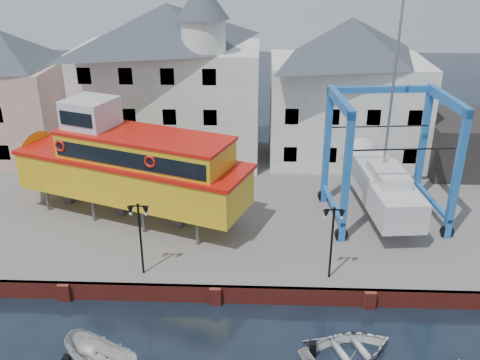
{
  "coord_description": "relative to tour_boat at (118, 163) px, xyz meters",
  "views": [
    {
      "loc": [
        2.22,
        -22.92,
        17.46
      ],
      "look_at": [
        1.0,
        7.0,
        4.0
      ],
      "focal_mm": 40.0,
      "sensor_mm": 36.0,
      "label": 1
    }
  ],
  "objects": [
    {
      "name": "travel_lift",
      "position": [
        16.8,
        1.05,
        -0.99
      ],
      "size": [
        7.79,
        10.51,
        15.57
      ],
      "rotation": [
        0.0,
        0.0,
        0.1
      ],
      "color": "#16599E",
      "rests_on": "hardstanding"
    },
    {
      "name": "building_white_right",
      "position": [
        15.79,
        11.05,
        2.02
      ],
      "size": [
        12.0,
        8.0,
        11.2
      ],
      "color": "silver",
      "rests_on": "hardstanding"
    },
    {
      "name": "lamp_post_right",
      "position": [
        12.79,
        -6.75,
        -0.41
      ],
      "size": [
        1.12,
        0.32,
        4.2
      ],
      "color": "black",
      "rests_on": "hardstanding"
    },
    {
      "name": "tour_boat",
      "position": [
        0.0,
        0.0,
        0.0
      ],
      "size": [
        17.76,
        10.09,
        7.59
      ],
      "rotation": [
        0.0,
        0.0,
        -0.37
      ],
      "color": "#59595E",
      "rests_on": "hardstanding"
    },
    {
      "name": "motorboat_b",
      "position": [
        13.15,
        -11.63,
        -4.58
      ],
      "size": [
        5.31,
        4.61,
        0.92
      ],
      "primitive_type": "imported",
      "rotation": [
        0.0,
        0.0,
        1.96
      ],
      "color": "silver",
      "rests_on": "ground"
    },
    {
      "name": "lamp_post_left",
      "position": [
        2.79,
        -6.75,
        -0.41
      ],
      "size": [
        1.12,
        0.32,
        4.2
      ],
      "color": "black",
      "rests_on": "hardstanding"
    },
    {
      "name": "ground",
      "position": [
        6.79,
        -7.95,
        -4.58
      ],
      "size": [
        140.0,
        140.0,
        0.0
      ],
      "primitive_type": "plane",
      "color": "black",
      "rests_on": "ground"
    },
    {
      "name": "building_pink",
      "position": [
        -11.21,
        10.05,
        1.57
      ],
      "size": [
        8.0,
        7.0,
        10.3
      ],
      "color": "tan",
      "rests_on": "hardstanding"
    },
    {
      "name": "hardstanding",
      "position": [
        6.79,
        3.05,
        -4.08
      ],
      "size": [
        44.0,
        22.0,
        1.0
      ],
      "primitive_type": "cube",
      "color": "#605955",
      "rests_on": "ground"
    },
    {
      "name": "building_white_main",
      "position": [
        1.92,
        10.45,
        2.76
      ],
      "size": [
        14.0,
        8.3,
        14.0
      ],
      "color": "silver",
      "rests_on": "hardstanding"
    },
    {
      "name": "shed_dark",
      "position": [
        25.79,
        9.05,
        -1.58
      ],
      "size": [
        8.0,
        7.0,
        4.0
      ],
      "primitive_type": "cube",
      "color": "black",
      "rests_on": "hardstanding"
    },
    {
      "name": "quay_wall",
      "position": [
        6.79,
        -7.84,
        -4.08
      ],
      "size": [
        44.0,
        0.47,
        1.0
      ],
      "color": "maroon",
      "rests_on": "ground"
    }
  ]
}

